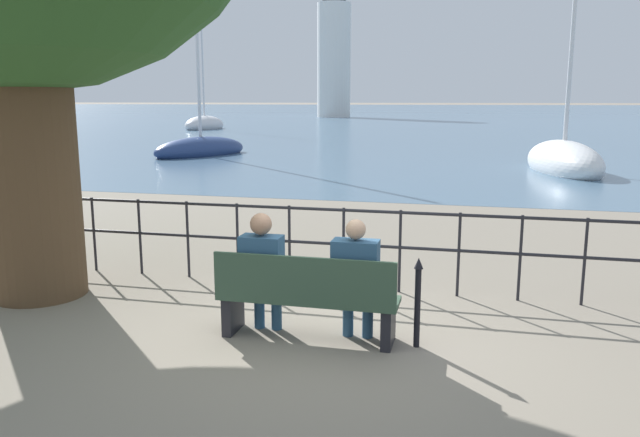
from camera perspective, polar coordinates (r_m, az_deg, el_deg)
The scene contains 11 objects.
ground_plane at distance 6.48m, azimuth -1.07°, elevation -10.83°, with size 1000.00×1000.00×0.00m, color gray.
harbor_water at distance 164.48m, azimuth 13.39°, elevation 9.68°, with size 600.00×300.00×0.01m.
park_bench at distance 6.27m, azimuth -1.23°, elevation -7.35°, with size 1.83×0.45×0.90m.
seated_person_left at distance 6.40m, azimuth -5.26°, elevation -4.52°, with size 0.42×0.35×1.28m.
seated_person_right at distance 6.17m, azimuth 3.29°, elevation -5.21°, with size 0.45×0.35×1.26m.
promenade_railing at distance 7.93m, azimuth 2.17°, elevation -1.55°, with size 15.85×0.04×1.05m.
closed_umbrella at distance 6.16m, azimuth 8.92°, elevation -7.16°, with size 0.09×0.09×0.90m.
sailboat_0 at distance 27.84m, azimuth -10.84°, elevation 6.35°, with size 3.48×5.32×10.21m.
sailboat_1 at distance 22.55m, azimuth 21.35°, elevation 4.84°, with size 2.87×5.51×7.49m.
sailboat_2 at distance 52.84m, azimuth -10.51°, elevation 8.45°, with size 2.64×5.26×11.94m.
harbor_lighthouse at distance 88.96m, azimuth 1.28°, elevation 14.88°, with size 4.60×4.60×18.75m.
Camera 1 is at (1.55, -5.82, 2.39)m, focal length 35.00 mm.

